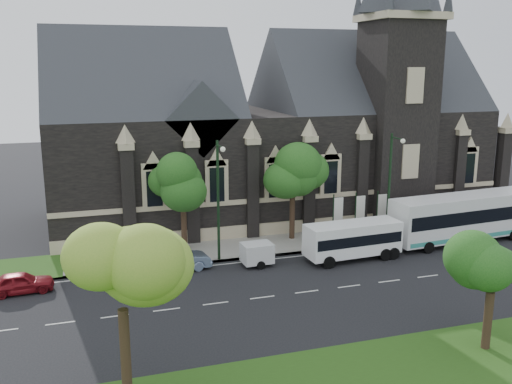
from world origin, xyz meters
name	(u,v)px	position (x,y,z in m)	size (l,w,h in m)	color
ground	(307,292)	(0.00, 0.00, 0.00)	(160.00, 160.00, 0.00)	black
sidewalk	(261,246)	(0.00, 9.50, 0.07)	(80.00, 5.00, 0.15)	gray
museum	(283,130)	(5.12, 18.78, 8.17)	(40.00, 17.70, 29.90)	black
tree_park_near	(126,261)	(-11.77, -8.77, 6.42)	(4.42, 4.42, 8.56)	black
tree_park_east	(494,262)	(6.18, -9.32, 4.62)	(3.40, 3.40, 6.28)	black
tree_walk_right	(294,170)	(3.21, 10.71, 5.82)	(4.08, 4.08, 7.80)	black
tree_walk_left	(185,178)	(-5.80, 10.70, 5.73)	(3.91, 3.91, 7.64)	black
street_lamp_near	(391,183)	(10.00, 7.09, 5.11)	(0.36, 1.88, 9.00)	black
street_lamp_mid	(219,195)	(-4.00, 7.09, 5.11)	(0.36, 1.88, 9.00)	black
banner_flag_left	(337,213)	(6.29, 9.00, 2.38)	(0.90, 0.10, 4.00)	black
banner_flag_center	(359,212)	(8.29, 9.00, 2.38)	(0.90, 0.10, 4.00)	black
banner_flag_right	(380,210)	(10.29, 9.00, 2.38)	(0.90, 0.10, 4.00)	black
tour_coach	(465,216)	(16.40, 5.93, 2.11)	(13.49, 3.92, 3.88)	silver
shuttle_bus	(353,238)	(5.63, 4.73, 1.62)	(7.37, 2.92, 2.80)	white
box_trailer	(257,253)	(-1.60, 5.54, 0.95)	(3.17, 1.86, 1.67)	silver
sedan	(176,260)	(-7.36, 6.20, 0.80)	(1.69, 4.83, 1.59)	#7A91B1
car_far_red	(20,283)	(-17.48, 5.32, 0.69)	(1.63, 4.05, 1.38)	maroon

